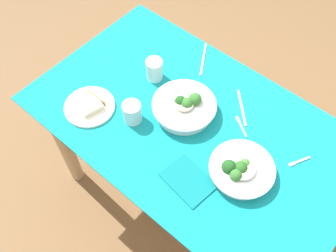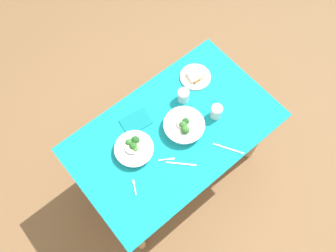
{
  "view_description": "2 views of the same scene",
  "coord_description": "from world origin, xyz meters",
  "px_view_note": "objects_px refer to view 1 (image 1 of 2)",
  "views": [
    {
      "loc": [
        -0.48,
        0.72,
        2.04
      ],
      "look_at": [
        0.06,
        0.08,
        0.78
      ],
      "focal_mm": 39.86,
      "sensor_mm": 36.0,
      "label": 1
    },
    {
      "loc": [
        -0.63,
        -0.69,
        2.85
      ],
      "look_at": [
        -0.01,
        0.05,
        0.78
      ],
      "focal_mm": 37.67,
      "sensor_mm": 36.0,
      "label": 2
    }
  ],
  "objects_px": {
    "water_glass_side": "(132,112)",
    "table_knife_left": "(203,59)",
    "table_knife_right": "(242,108)",
    "water_glass_center": "(154,69)",
    "fork_by_near_bowl": "(241,126)",
    "fork_by_far_bowl": "(298,162)",
    "bread_side_plate": "(90,106)",
    "broccoli_bowl_far": "(240,170)",
    "napkin_folded_upper": "(188,180)",
    "broccoli_bowl_near": "(184,107)"
  },
  "relations": [
    {
      "from": "water_glass_center",
      "to": "fork_by_near_bowl",
      "type": "bearing_deg",
      "value": -175.75
    },
    {
      "from": "bread_side_plate",
      "to": "table_knife_left",
      "type": "relative_size",
      "value": 1.06
    },
    {
      "from": "broccoli_bowl_far",
      "to": "table_knife_left",
      "type": "height_order",
      "value": "broccoli_bowl_far"
    },
    {
      "from": "bread_side_plate",
      "to": "table_knife_right",
      "type": "relative_size",
      "value": 1.14
    },
    {
      "from": "fork_by_near_bowl",
      "to": "table_knife_right",
      "type": "height_order",
      "value": "same"
    },
    {
      "from": "water_glass_center",
      "to": "broccoli_bowl_far",
      "type": "bearing_deg",
      "value": 165.14
    },
    {
      "from": "fork_by_near_bowl",
      "to": "napkin_folded_upper",
      "type": "height_order",
      "value": "napkin_folded_upper"
    },
    {
      "from": "water_glass_side",
      "to": "fork_by_near_bowl",
      "type": "distance_m",
      "value": 0.45
    },
    {
      "from": "broccoli_bowl_near",
      "to": "water_glass_center",
      "type": "bearing_deg",
      "value": -15.77
    },
    {
      "from": "fork_by_far_bowl",
      "to": "table_knife_left",
      "type": "distance_m",
      "value": 0.63
    },
    {
      "from": "bread_side_plate",
      "to": "napkin_folded_upper",
      "type": "xyz_separation_m",
      "value": [
        -0.53,
        -0.01,
        -0.01
      ]
    },
    {
      "from": "broccoli_bowl_far",
      "to": "water_glass_center",
      "type": "height_order",
      "value": "water_glass_center"
    },
    {
      "from": "fork_by_near_bowl",
      "to": "table_knife_left",
      "type": "xyz_separation_m",
      "value": [
        0.34,
        -0.19,
        -0.0
      ]
    },
    {
      "from": "bread_side_plate",
      "to": "napkin_folded_upper",
      "type": "height_order",
      "value": "bread_side_plate"
    },
    {
      "from": "fork_by_far_bowl",
      "to": "broccoli_bowl_far",
      "type": "bearing_deg",
      "value": -10.3
    },
    {
      "from": "broccoli_bowl_far",
      "to": "broccoli_bowl_near",
      "type": "distance_m",
      "value": 0.35
    },
    {
      "from": "water_glass_center",
      "to": "table_knife_left",
      "type": "bearing_deg",
      "value": -113.81
    },
    {
      "from": "fork_by_far_bowl",
      "to": "fork_by_near_bowl",
      "type": "distance_m",
      "value": 0.26
    },
    {
      "from": "water_glass_side",
      "to": "table_knife_right",
      "type": "relative_size",
      "value": 0.49
    },
    {
      "from": "water_glass_center",
      "to": "fork_by_far_bowl",
      "type": "relative_size",
      "value": 1.1
    },
    {
      "from": "broccoli_bowl_far",
      "to": "napkin_folded_upper",
      "type": "distance_m",
      "value": 0.2
    },
    {
      "from": "broccoli_bowl_near",
      "to": "table_knife_left",
      "type": "distance_m",
      "value": 0.32
    },
    {
      "from": "fork_by_near_bowl",
      "to": "table_knife_left",
      "type": "height_order",
      "value": "same"
    },
    {
      "from": "fork_by_near_bowl",
      "to": "bread_side_plate",
      "type": "bearing_deg",
      "value": 65.04
    },
    {
      "from": "water_glass_side",
      "to": "table_knife_right",
      "type": "distance_m",
      "value": 0.46
    },
    {
      "from": "table_knife_right",
      "to": "fork_by_near_bowl",
      "type": "bearing_deg",
      "value": -12.06
    },
    {
      "from": "fork_by_far_bowl",
      "to": "fork_by_near_bowl",
      "type": "height_order",
      "value": "same"
    },
    {
      "from": "water_glass_side",
      "to": "table_knife_left",
      "type": "height_order",
      "value": "water_glass_side"
    },
    {
      "from": "broccoli_bowl_far",
      "to": "broccoli_bowl_near",
      "type": "xyz_separation_m",
      "value": [
        0.34,
        -0.09,
        0.0
      ]
    },
    {
      "from": "table_knife_left",
      "to": "napkin_folded_upper",
      "type": "height_order",
      "value": "napkin_folded_upper"
    },
    {
      "from": "water_glass_center",
      "to": "table_knife_left",
      "type": "xyz_separation_m",
      "value": [
        -0.1,
        -0.23,
        -0.05
      ]
    },
    {
      "from": "broccoli_bowl_far",
      "to": "water_glass_center",
      "type": "bearing_deg",
      "value": -14.86
    },
    {
      "from": "broccoli_bowl_near",
      "to": "water_glass_side",
      "type": "bearing_deg",
      "value": 50.28
    },
    {
      "from": "fork_by_near_bowl",
      "to": "broccoli_bowl_near",
      "type": "bearing_deg",
      "value": 56.36
    },
    {
      "from": "napkin_folded_upper",
      "to": "fork_by_far_bowl",
      "type": "bearing_deg",
      "value": -128.86
    },
    {
      "from": "bread_side_plate",
      "to": "water_glass_center",
      "type": "height_order",
      "value": "water_glass_center"
    },
    {
      "from": "broccoli_bowl_far",
      "to": "napkin_folded_upper",
      "type": "bearing_deg",
      "value": 49.63
    },
    {
      "from": "table_knife_right",
      "to": "broccoli_bowl_far",
      "type": "bearing_deg",
      "value": -11.36
    },
    {
      "from": "water_glass_center",
      "to": "table_knife_right",
      "type": "distance_m",
      "value": 0.41
    },
    {
      "from": "napkin_folded_upper",
      "to": "water_glass_side",
      "type": "bearing_deg",
      "value": -11.25
    },
    {
      "from": "napkin_folded_upper",
      "to": "broccoli_bowl_far",
      "type": "bearing_deg",
      "value": -130.37
    },
    {
      "from": "bread_side_plate",
      "to": "water_glass_side",
      "type": "relative_size",
      "value": 2.31
    },
    {
      "from": "table_knife_right",
      "to": "broccoli_bowl_near",
      "type": "bearing_deg",
      "value": -88.69
    },
    {
      "from": "water_glass_center",
      "to": "fork_by_far_bowl",
      "type": "xyz_separation_m",
      "value": [
        -0.71,
        -0.04,
        -0.05
      ]
    },
    {
      "from": "fork_by_far_bowl",
      "to": "fork_by_near_bowl",
      "type": "xyz_separation_m",
      "value": [
        0.26,
        0.01,
        0.0
      ]
    },
    {
      "from": "table_knife_left",
      "to": "broccoli_bowl_near",
      "type": "bearing_deg",
      "value": -7.58
    },
    {
      "from": "broccoli_bowl_near",
      "to": "fork_by_near_bowl",
      "type": "relative_size",
      "value": 2.84
    },
    {
      "from": "broccoli_bowl_far",
      "to": "table_knife_right",
      "type": "height_order",
      "value": "broccoli_bowl_far"
    },
    {
      "from": "table_knife_left",
      "to": "table_knife_right",
      "type": "bearing_deg",
      "value": 38.07
    },
    {
      "from": "water_glass_side",
      "to": "table_knife_left",
      "type": "relative_size",
      "value": 0.46
    }
  ]
}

